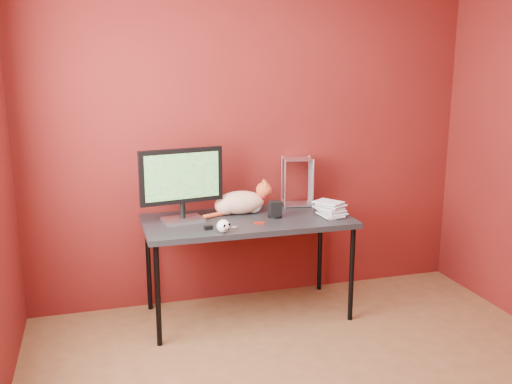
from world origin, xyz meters
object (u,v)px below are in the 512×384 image
object	(u,v)px
desk	(248,225)
book_stack	(324,136)
monitor	(182,181)
skull_mug	(223,226)
speaker	(275,210)
cat	(241,202)

from	to	relation	value
desk	book_stack	bearing A→B (deg)	-11.45
monitor	skull_mug	size ratio (longest dim) A/B	6.17
desk	speaker	size ratio (longest dim) A/B	12.66
desk	cat	world-z (taller)	cat
desk	cat	distance (m)	0.20
cat	speaker	bearing A→B (deg)	-36.30
desk	monitor	bearing A→B (deg)	172.04
desk	skull_mug	world-z (taller)	skull_mug
speaker	cat	bearing A→B (deg)	143.73
skull_mug	book_stack	xyz separation A→B (m)	(0.79, 0.18, 0.55)
desk	speaker	distance (m)	0.23
cat	skull_mug	bearing A→B (deg)	-115.78
monitor	cat	size ratio (longest dim) A/B	1.11
skull_mug	monitor	bearing A→B (deg)	97.18
skull_mug	speaker	world-z (taller)	speaker
desk	skull_mug	size ratio (longest dim) A/B	15.37
cat	speaker	size ratio (longest dim) A/B	4.58
skull_mug	speaker	size ratio (longest dim) A/B	0.82
desk	book_stack	world-z (taller)	book_stack
cat	book_stack	size ratio (longest dim) A/B	0.46
desk	skull_mug	distance (m)	0.39
desk	speaker	xyz separation A→B (m)	(0.20, -0.02, 0.11)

